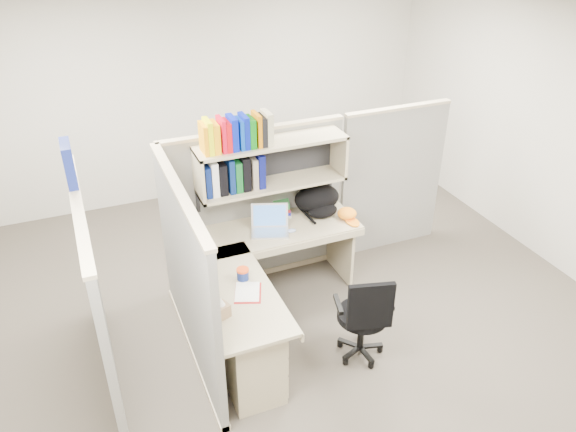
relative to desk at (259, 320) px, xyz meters
name	(u,v)px	position (x,y,z in m)	size (l,w,h in m)	color
ground	(291,327)	(0.41, 0.29, -0.44)	(6.00, 6.00, 0.00)	#3B362D
room_shell	(291,168)	(0.41, 0.29, 1.18)	(6.00, 6.00, 6.00)	#B3AEA1
cubicle	(233,227)	(0.04, 0.74, 0.47)	(3.79, 1.84, 1.95)	slate
desk	(259,320)	(0.00, 0.00, 0.00)	(1.74, 1.75, 0.73)	gray
laptop	(270,221)	(0.41, 0.80, 0.42)	(0.35, 0.35, 0.25)	silver
backpack	(320,201)	(0.99, 0.97, 0.43)	(0.46, 0.36, 0.27)	black
orange_cap	(347,213)	(1.20, 0.77, 0.34)	(0.19, 0.22, 0.10)	orange
snack_canister	(243,274)	(-0.05, 0.21, 0.34)	(0.10, 0.10, 0.10)	navy
tissue_box	(221,307)	(-0.35, -0.17, 0.38)	(0.11, 0.11, 0.17)	#977755
mouse	(292,231)	(0.60, 0.73, 0.31)	(0.09, 0.06, 0.03)	#96A9D5
paper_cup	(256,220)	(0.34, 0.99, 0.34)	(0.07, 0.07, 0.11)	white
book_stack	(281,207)	(0.65, 1.12, 0.35)	(0.19, 0.25, 0.12)	gray
loose_paper	(247,292)	(-0.08, 0.03, 0.29)	(0.19, 0.26, 0.00)	silver
task_chair	(363,329)	(0.81, -0.30, -0.12)	(0.51, 0.47, 0.89)	black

